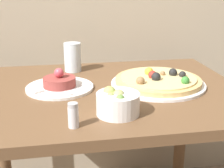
{
  "coord_description": "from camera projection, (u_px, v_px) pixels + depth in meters",
  "views": [
    {
      "loc": [
        -0.16,
        -0.71,
        1.13
      ],
      "look_at": [
        0.02,
        0.32,
        0.78
      ],
      "focal_mm": 50.0,
      "sensor_mm": 36.0,
      "label": 1
    }
  ],
  "objects": [
    {
      "name": "pizza_plate",
      "position": [
        158.0,
        81.0,
        1.2
      ],
      "size": [
        0.36,
        0.36,
        0.06
      ],
      "color": "white",
      "rests_on": "dining_table"
    },
    {
      "name": "salt_shaker",
      "position": [
        73.0,
        115.0,
        0.86
      ],
      "size": [
        0.03,
        0.03,
        0.07
      ],
      "color": "silver",
      "rests_on": "dining_table"
    },
    {
      "name": "dining_table",
      "position": [
        105.0,
        117.0,
        1.21
      ],
      "size": [
        1.04,
        0.77,
        0.74
      ],
      "color": "brown",
      "rests_on": "ground_plane"
    },
    {
      "name": "drinking_glass",
      "position": [
        73.0,
        57.0,
        1.38
      ],
      "size": [
        0.07,
        0.07,
        0.13
      ],
      "color": "silver",
      "rests_on": "dining_table"
    },
    {
      "name": "small_bowl",
      "position": [
        118.0,
        103.0,
        0.95
      ],
      "size": [
        0.13,
        0.13,
        0.08
      ],
      "color": "white",
      "rests_on": "dining_table"
    },
    {
      "name": "tartare_plate",
      "position": [
        60.0,
        85.0,
        1.17
      ],
      "size": [
        0.25,
        0.25,
        0.08
      ],
      "color": "white",
      "rests_on": "dining_table"
    }
  ]
}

